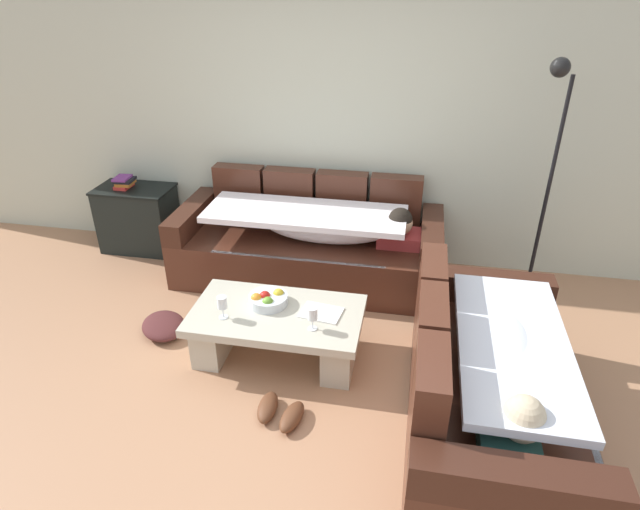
% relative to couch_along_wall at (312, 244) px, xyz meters
% --- Properties ---
extents(ground_plane, '(14.00, 14.00, 0.00)m').
position_rel_couch_along_wall_xyz_m(ground_plane, '(0.15, -1.62, -0.33)').
color(ground_plane, '#A97755').
extents(back_wall, '(9.00, 0.10, 2.70)m').
position_rel_couch_along_wall_xyz_m(back_wall, '(0.15, 0.53, 1.02)').
color(back_wall, beige).
rests_on(back_wall, ground_plane).
extents(couch_along_wall, '(2.32, 0.92, 0.88)m').
position_rel_couch_along_wall_xyz_m(couch_along_wall, '(0.00, 0.00, 0.00)').
color(couch_along_wall, '#4A2619').
rests_on(couch_along_wall, ground_plane).
extents(couch_near_window, '(0.92, 1.83, 0.88)m').
position_rel_couch_along_wall_xyz_m(couch_near_window, '(1.38, -1.61, 0.00)').
color(couch_near_window, '#4A2619').
rests_on(couch_near_window, ground_plane).
extents(coffee_table, '(1.20, 0.68, 0.38)m').
position_rel_couch_along_wall_xyz_m(coffee_table, '(-0.01, -1.16, -0.09)').
color(coffee_table, '#BCB9A5').
rests_on(coffee_table, ground_plane).
extents(fruit_bowl, '(0.28, 0.28, 0.10)m').
position_rel_couch_along_wall_xyz_m(fruit_bowl, '(-0.10, -1.08, 0.09)').
color(fruit_bowl, silver).
rests_on(fruit_bowl, coffee_table).
extents(wine_glass_near_left, '(0.07, 0.07, 0.17)m').
position_rel_couch_along_wall_xyz_m(wine_glass_near_left, '(-0.35, -1.30, 0.16)').
color(wine_glass_near_left, silver).
rests_on(wine_glass_near_left, coffee_table).
extents(wine_glass_near_right, '(0.07, 0.07, 0.17)m').
position_rel_couch_along_wall_xyz_m(wine_glass_near_right, '(0.28, -1.31, 0.16)').
color(wine_glass_near_right, silver).
rests_on(wine_glass_near_right, coffee_table).
extents(open_magazine, '(0.31, 0.25, 0.01)m').
position_rel_couch_along_wall_xyz_m(open_magazine, '(0.30, -1.12, 0.05)').
color(open_magazine, white).
rests_on(open_magazine, coffee_table).
extents(side_cabinet, '(0.72, 0.44, 0.64)m').
position_rel_couch_along_wall_xyz_m(side_cabinet, '(-1.79, 0.23, -0.01)').
color(side_cabinet, black).
rests_on(side_cabinet, ground_plane).
extents(book_stack_on_cabinet, '(0.18, 0.20, 0.11)m').
position_rel_couch_along_wall_xyz_m(book_stack_on_cabinet, '(-1.87, 0.22, 0.36)').
color(book_stack_on_cabinet, red).
rests_on(book_stack_on_cabinet, side_cabinet).
extents(floor_lamp, '(0.33, 0.31, 1.95)m').
position_rel_couch_along_wall_xyz_m(floor_lamp, '(1.85, 0.08, 0.78)').
color(floor_lamp, black).
rests_on(floor_lamp, ground_plane).
extents(pair_of_shoes, '(0.32, 0.33, 0.09)m').
position_rel_couch_along_wall_xyz_m(pair_of_shoes, '(0.15, -1.75, -0.29)').
color(pair_of_shoes, '#59331E').
rests_on(pair_of_shoes, ground_plane).
extents(crumpled_garment, '(0.50, 0.51, 0.12)m').
position_rel_couch_along_wall_xyz_m(crumpled_garment, '(-0.95, -1.06, -0.27)').
color(crumpled_garment, '#4C2323').
rests_on(crumpled_garment, ground_plane).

